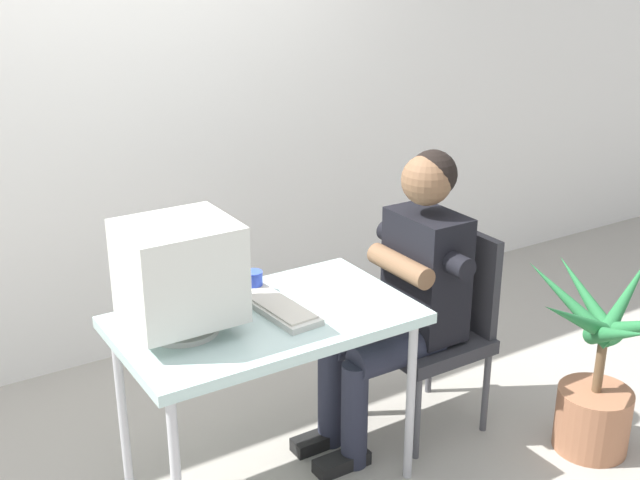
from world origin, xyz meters
TOP-DOWN VIEW (x-y plane):
  - wall_back at (0.30, 1.40)m, footprint 8.00×0.10m
  - desk at (0.00, 0.00)m, footprint 1.10×0.66m
  - crt_monitor at (-0.31, 0.04)m, footprint 0.39×0.34m
  - keyboard at (0.05, 0.02)m, footprint 0.17×0.44m
  - office_chair at (0.86, 0.01)m, footprint 0.44×0.44m
  - person_seated at (0.67, 0.01)m, footprint 0.71×0.54m
  - potted_plant at (1.28, -0.52)m, footprint 0.75×0.75m
  - desk_mug at (0.06, 0.21)m, footprint 0.07×0.09m

SIDE VIEW (x-z plane):
  - potted_plant at x=1.28m, z-range -0.08..0.75m
  - office_chair at x=0.86m, z-range 0.04..0.94m
  - desk at x=0.00m, z-range 0.31..1.06m
  - person_seated at x=0.67m, z-range 0.06..1.33m
  - keyboard at x=0.05m, z-range 0.75..0.78m
  - desk_mug at x=0.06m, z-range 0.75..0.84m
  - crt_monitor at x=-0.31m, z-range 0.77..1.18m
  - wall_back at x=0.30m, z-range 0.00..3.00m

